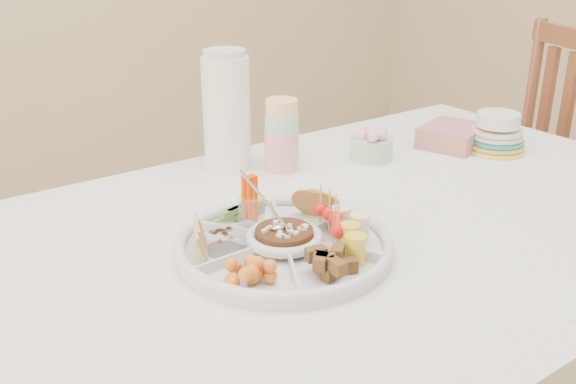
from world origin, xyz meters
TOP-DOWN VIEW (x-y plane):
  - dining_table at (0.00, 0.00)m, footprint 1.52×1.02m
  - chair at (0.80, 0.25)m, footprint 0.55×0.55m
  - party_tray at (-0.26, -0.03)m, footprint 0.40×0.40m
  - bean_dip at (-0.26, -0.03)m, footprint 0.11×0.11m
  - tortillas at (-0.15, 0.03)m, footprint 0.09×0.09m
  - carrot_cucumber at (-0.26, 0.10)m, footprint 0.10×0.10m
  - pita_raisins at (-0.37, 0.03)m, footprint 0.11×0.11m
  - cherries at (-0.37, -0.10)m, footprint 0.11×0.11m
  - granola_chunks at (-0.25, -0.16)m, footprint 0.09×0.09m
  - banana_tomato at (-0.14, -0.10)m, footprint 0.12×0.12m
  - cup_stack at (-0.02, 0.31)m, footprint 0.09×0.09m
  - thermos at (-0.11, 0.40)m, footprint 0.14×0.14m
  - flower_bowl at (0.21, 0.25)m, footprint 0.14×0.14m
  - napkin_stack at (0.45, 0.20)m, footprint 0.20×0.18m
  - plate_stack at (0.51, 0.11)m, footprint 0.17×0.17m

SIDE VIEW (x-z plane):
  - dining_table at x=0.00m, z-range 0.00..0.76m
  - chair at x=0.80m, z-range 0.00..1.03m
  - party_tray at x=-0.26m, z-range 0.76..0.80m
  - napkin_stack at x=0.45m, z-range 0.76..0.81m
  - bean_dip at x=-0.26m, z-range 0.77..0.81m
  - cherries at x=-0.37m, z-range 0.77..0.81m
  - granola_chunks at x=-0.25m, z-range 0.77..0.81m
  - flower_bowl at x=0.21m, z-range 0.76..0.84m
  - tortillas at x=-0.15m, z-range 0.78..0.83m
  - pita_raisins at x=-0.37m, z-range 0.77..0.83m
  - plate_stack at x=0.51m, z-range 0.76..0.85m
  - banana_tomato at x=-0.14m, z-range 0.77..0.86m
  - carrot_cucumber at x=-0.26m, z-range 0.78..0.87m
  - cup_stack at x=-0.02m, z-range 0.76..0.98m
  - thermos at x=-0.11m, z-range 0.76..1.05m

